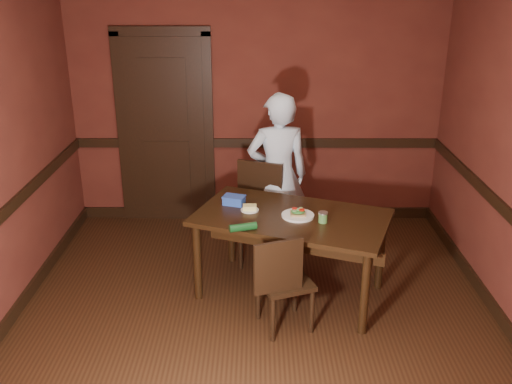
{
  "coord_description": "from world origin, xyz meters",
  "views": [
    {
      "loc": [
        0.01,
        -3.84,
        2.68
      ],
      "look_at": [
        0.0,
        0.35,
        1.05
      ],
      "focal_mm": 40.0,
      "sensor_mm": 36.0,
      "label": 1
    }
  ],
  "objects_px": {
    "cheese_saucer": "(250,208)",
    "chair_far": "(268,217)",
    "person": "(278,176)",
    "sauce_jar": "(323,217)",
    "food_tub": "(234,200)",
    "sandwich_plate": "(298,214)",
    "chair_near": "(285,280)",
    "dining_table": "(291,255)"
  },
  "relations": [
    {
      "from": "cheese_saucer",
      "to": "chair_far",
      "type": "bearing_deg",
      "value": 69.9
    },
    {
      "from": "person",
      "to": "sauce_jar",
      "type": "relative_size",
      "value": 17.87
    },
    {
      "from": "cheese_saucer",
      "to": "food_tub",
      "type": "xyz_separation_m",
      "value": [
        -0.14,
        0.14,
        0.02
      ]
    },
    {
      "from": "sandwich_plate",
      "to": "food_tub",
      "type": "distance_m",
      "value": 0.61
    },
    {
      "from": "chair_near",
      "to": "sauce_jar",
      "type": "distance_m",
      "value": 0.61
    },
    {
      "from": "person",
      "to": "cheese_saucer",
      "type": "bearing_deg",
      "value": 61.83
    },
    {
      "from": "chair_far",
      "to": "food_tub",
      "type": "relative_size",
      "value": 4.48
    },
    {
      "from": "food_tub",
      "to": "chair_near",
      "type": "bearing_deg",
      "value": -42.63
    },
    {
      "from": "dining_table",
      "to": "chair_near",
      "type": "bearing_deg",
      "value": -77.47
    },
    {
      "from": "sandwich_plate",
      "to": "sauce_jar",
      "type": "relative_size",
      "value": 3.01
    },
    {
      "from": "sandwich_plate",
      "to": "chair_near",
      "type": "bearing_deg",
      "value": -104.4
    },
    {
      "from": "sauce_jar",
      "to": "cheese_saucer",
      "type": "height_order",
      "value": "sauce_jar"
    },
    {
      "from": "chair_far",
      "to": "person",
      "type": "bearing_deg",
      "value": 89.5
    },
    {
      "from": "dining_table",
      "to": "sauce_jar",
      "type": "height_order",
      "value": "sauce_jar"
    },
    {
      "from": "cheese_saucer",
      "to": "person",
      "type": "bearing_deg",
      "value": 69.42
    },
    {
      "from": "dining_table",
      "to": "chair_far",
      "type": "xyz_separation_m",
      "value": [
        -0.19,
        0.55,
        0.11
      ]
    },
    {
      "from": "chair_near",
      "to": "sauce_jar",
      "type": "relative_size",
      "value": 9.07
    },
    {
      "from": "person",
      "to": "sauce_jar",
      "type": "xyz_separation_m",
      "value": [
        0.34,
        -0.95,
        -0.02
      ]
    },
    {
      "from": "sauce_jar",
      "to": "food_tub",
      "type": "xyz_separation_m",
      "value": [
        -0.75,
        0.38,
        -0.01
      ]
    },
    {
      "from": "chair_near",
      "to": "dining_table",
      "type": "bearing_deg",
      "value": -118.37
    },
    {
      "from": "chair_far",
      "to": "food_tub",
      "type": "xyz_separation_m",
      "value": [
        -0.3,
        -0.31,
        0.3
      ]
    },
    {
      "from": "chair_far",
      "to": "person",
      "type": "height_order",
      "value": "person"
    },
    {
      "from": "chair_far",
      "to": "chair_near",
      "type": "bearing_deg",
      "value": -62.54
    },
    {
      "from": "dining_table",
      "to": "chair_near",
      "type": "height_order",
      "value": "chair_near"
    },
    {
      "from": "person",
      "to": "food_tub",
      "type": "distance_m",
      "value": 0.69
    },
    {
      "from": "sandwich_plate",
      "to": "cheese_saucer",
      "type": "bearing_deg",
      "value": 162.55
    },
    {
      "from": "sauce_jar",
      "to": "cheese_saucer",
      "type": "relative_size",
      "value": 0.59
    },
    {
      "from": "person",
      "to": "sauce_jar",
      "type": "bearing_deg",
      "value": 102.31
    },
    {
      "from": "sandwich_plate",
      "to": "cheese_saucer",
      "type": "xyz_separation_m",
      "value": [
        -0.41,
        0.13,
        -0.0
      ]
    },
    {
      "from": "dining_table",
      "to": "food_tub",
      "type": "relative_size",
      "value": 7.33
    },
    {
      "from": "chair_near",
      "to": "food_tub",
      "type": "bearing_deg",
      "value": -80.54
    },
    {
      "from": "sandwich_plate",
      "to": "food_tub",
      "type": "xyz_separation_m",
      "value": [
        -0.55,
        0.27,
        0.02
      ]
    },
    {
      "from": "food_tub",
      "to": "chair_far",
      "type": "bearing_deg",
      "value": 63.05
    },
    {
      "from": "chair_far",
      "to": "sauce_jar",
      "type": "xyz_separation_m",
      "value": [
        0.44,
        -0.69,
        0.31
      ]
    },
    {
      "from": "cheese_saucer",
      "to": "dining_table",
      "type": "bearing_deg",
      "value": -16.36
    },
    {
      "from": "cheese_saucer",
      "to": "sauce_jar",
      "type": "bearing_deg",
      "value": -22.26
    },
    {
      "from": "dining_table",
      "to": "sandwich_plate",
      "type": "distance_m",
      "value": 0.4
    },
    {
      "from": "cheese_saucer",
      "to": "food_tub",
      "type": "bearing_deg",
      "value": 135.81
    },
    {
      "from": "chair_far",
      "to": "person",
      "type": "distance_m",
      "value": 0.43
    },
    {
      "from": "chair_far",
      "to": "sauce_jar",
      "type": "distance_m",
      "value": 0.88
    },
    {
      "from": "chair_far",
      "to": "sandwich_plate",
      "type": "bearing_deg",
      "value": -46.04
    },
    {
      "from": "person",
      "to": "cheese_saucer",
      "type": "distance_m",
      "value": 0.75
    }
  ]
}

